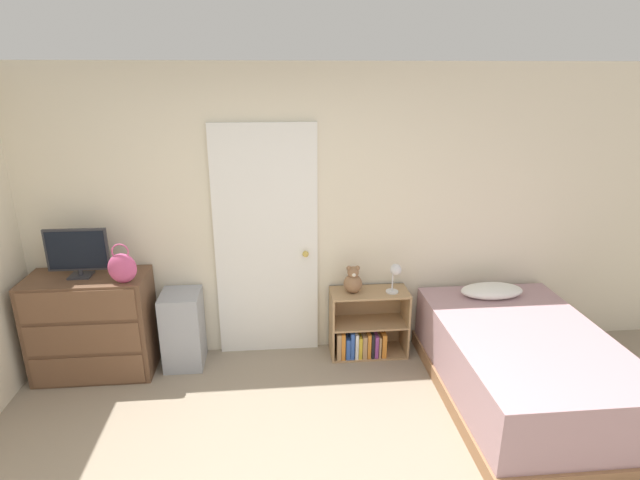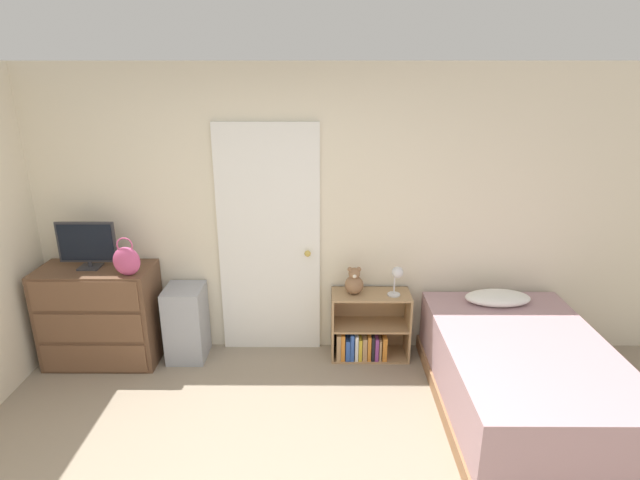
# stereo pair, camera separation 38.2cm
# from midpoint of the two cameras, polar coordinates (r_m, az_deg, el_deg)

# --- Properties ---
(wall_back) EXTENTS (10.00, 0.06, 2.55)m
(wall_back) POSITION_cam_midpoint_polar(r_m,az_deg,el_deg) (4.37, -8.50, 2.66)
(wall_back) COLOR beige
(wall_back) RESTS_ON ground_plane
(door_closed) EXTENTS (0.89, 0.09, 2.08)m
(door_closed) POSITION_cam_midpoint_polar(r_m,az_deg,el_deg) (4.39, -8.62, -0.48)
(door_closed) COLOR white
(door_closed) RESTS_ON ground_plane
(dresser) EXTENTS (0.96, 0.48, 0.88)m
(dresser) POSITION_cam_midpoint_polar(r_m,az_deg,el_deg) (4.74, -26.71, -8.77)
(dresser) COLOR brown
(dresser) RESTS_ON ground_plane
(tv) EXTENTS (0.49, 0.16, 0.41)m
(tv) POSITION_cam_midpoint_polar(r_m,az_deg,el_deg) (4.52, -28.22, -1.25)
(tv) COLOR #2D2D33
(tv) RESTS_ON dresser
(handbag) EXTENTS (0.22, 0.10, 0.33)m
(handbag) POSITION_cam_midpoint_polar(r_m,az_deg,el_deg) (4.27, -24.10, -2.95)
(handbag) COLOR #C64C7F
(handbag) RESTS_ON dresser
(storage_bin) EXTENTS (0.33, 0.36, 0.68)m
(storage_bin) POSITION_cam_midpoint_polar(r_m,az_deg,el_deg) (4.61, -17.72, -9.73)
(storage_bin) COLOR #999EA8
(storage_bin) RESTS_ON ground_plane
(bookshelf) EXTENTS (0.69, 0.31, 0.62)m
(bookshelf) POSITION_cam_midpoint_polar(r_m,az_deg,el_deg) (4.61, 2.64, -10.43)
(bookshelf) COLOR tan
(bookshelf) RESTS_ON ground_plane
(teddy_bear) EXTENTS (0.16, 0.16, 0.25)m
(teddy_bear) POSITION_cam_midpoint_polar(r_m,az_deg,el_deg) (4.38, 1.29, -4.75)
(teddy_bear) COLOR #8C6647
(teddy_bear) RESTS_ON bookshelf
(desk_lamp) EXTENTS (0.13, 0.12, 0.27)m
(desk_lamp) POSITION_cam_midpoint_polar(r_m,az_deg,el_deg) (4.36, 6.12, -3.77)
(desk_lamp) COLOR silver
(desk_lamp) RESTS_ON bookshelf
(bed) EXTENTS (1.23, 1.87, 0.69)m
(bed) POSITION_cam_midpoint_polar(r_m,az_deg,el_deg) (4.24, 19.72, -13.39)
(bed) COLOR #996B47
(bed) RESTS_ON ground_plane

